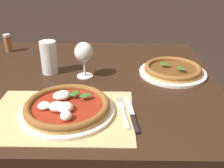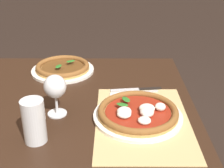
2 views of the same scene
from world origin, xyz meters
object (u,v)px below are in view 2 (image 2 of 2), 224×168
at_px(pizza_near, 138,113).
at_px(pizza_far, 63,68).
at_px(wine_glass, 55,88).
at_px(fork, 134,93).
at_px(knife, 136,89).
at_px(pint_glass, 34,122).

distance_m(pizza_near, pizza_far, 0.53).
bearing_deg(wine_glass, pizza_far, 5.33).
distance_m(pizza_far, fork, 0.40).
bearing_deg(pizza_far, wine_glass, -174.67).
distance_m(pizza_near, wine_glass, 0.30).
bearing_deg(knife, pizza_far, 59.26).
xyz_separation_m(pizza_far, wine_glass, (-0.39, -0.04, 0.09)).
xyz_separation_m(pint_glass, knife, (0.35, -0.34, -0.06)).
bearing_deg(pizza_near, wine_glass, 83.75).
bearing_deg(fork, pizza_near, -178.78).
relative_size(pint_glass, knife, 0.67).
relative_size(wine_glass, pint_glass, 1.07).
xyz_separation_m(fork, knife, (0.03, -0.01, 0.00)).
relative_size(wine_glass, fork, 0.77).
distance_m(wine_glass, pint_glass, 0.17).
bearing_deg(pizza_near, pizza_far, 38.04).
bearing_deg(pizza_far, pizza_near, -141.96).
height_order(pizza_near, pint_glass, pint_glass).
xyz_separation_m(pizza_near, pizza_far, (0.42, 0.33, -0.00)).
xyz_separation_m(pizza_far, pint_glass, (-0.55, 0.01, 0.05)).
height_order(pizza_near, fork, pizza_near).
height_order(wine_glass, knife, wine_glass).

